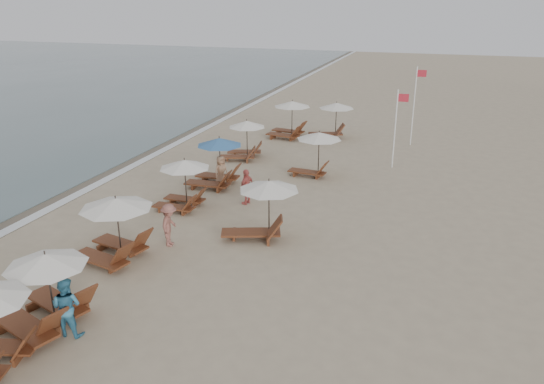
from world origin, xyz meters
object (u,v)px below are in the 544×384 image
(inland_station_0, at_px, (260,207))
(lounger_station_6, at_px, (288,120))
(beachgoer_mid_a, at_px, (67,306))
(beachgoer_far_b, at_px, (221,171))
(lounger_station_3, at_px, (181,183))
(inland_station_2, at_px, (331,118))
(lounger_station_4, at_px, (215,165))
(lounger_station_2, at_px, (112,230))
(lounger_station_1, at_px, (42,293))
(inland_station_1, at_px, (314,149))
(lounger_station_5, at_px, (243,141))
(beachgoer_far_a, at_px, (247,187))
(flag_pole_near, at_px, (396,125))
(beachgoer_mid_b, at_px, (169,225))

(inland_station_0, bearing_deg, lounger_station_6, 102.92)
(beachgoer_mid_a, height_order, beachgoer_far_b, beachgoer_mid_a)
(lounger_station_3, bearing_deg, inland_station_2, 76.54)
(lounger_station_4, distance_m, inland_station_0, 6.30)
(lounger_station_2, xyz_separation_m, beachgoer_mid_a, (1.35, -4.06, -0.27))
(beachgoer_mid_a, bearing_deg, lounger_station_3, -86.23)
(lounger_station_4, relative_size, beachgoer_far_b, 1.76)
(lounger_station_1, xyz_separation_m, inland_station_1, (3.79, 14.87, 0.43))
(lounger_station_3, xyz_separation_m, beachgoer_mid_a, (1.32, -9.00, -0.28))
(lounger_station_5, distance_m, beachgoer_far_a, 6.90)
(beachgoer_far_a, bearing_deg, lounger_station_6, -157.59)
(lounger_station_4, xyz_separation_m, inland_station_1, (4.09, 2.94, 0.36))
(lounger_station_4, height_order, beachgoer_far_b, lounger_station_4)
(flag_pole_near, bearing_deg, lounger_station_5, -173.17)
(lounger_station_1, xyz_separation_m, lounger_station_6, (0.28, 21.94, 0.13))
(lounger_station_6, xyz_separation_m, flag_pole_near, (7.13, -4.39, 1.18))
(lounger_station_3, distance_m, inland_station_0, 4.49)
(lounger_station_1, bearing_deg, inland_station_1, 75.71)
(inland_station_1, relative_size, beachgoer_far_a, 1.68)
(lounger_station_4, bearing_deg, beachgoer_far_a, -37.02)
(beachgoer_far_b, xyz_separation_m, flag_pole_near, (7.43, 5.57, 1.54))
(lounger_station_5, relative_size, inland_station_0, 0.85)
(inland_station_0, bearing_deg, lounger_station_3, 156.72)
(inland_station_0, height_order, beachgoer_mid_b, inland_station_0)
(lounger_station_2, xyz_separation_m, lounger_station_5, (-0.23, 12.68, -0.08))
(lounger_station_5, height_order, beachgoer_far_a, lounger_station_5)
(beachgoer_mid_a, bearing_deg, beachgoer_far_b, -90.32)
(lounger_station_3, bearing_deg, inland_station_0, -23.28)
(lounger_station_2, distance_m, beachgoer_mid_b, 2.06)
(lounger_station_3, height_order, beachgoer_far_a, lounger_station_3)
(lounger_station_1, bearing_deg, lounger_station_6, 89.26)
(inland_station_1, height_order, beachgoer_far_a, inland_station_1)
(lounger_station_3, xyz_separation_m, beachgoer_far_a, (2.40, 1.37, -0.34))
(inland_station_0, height_order, beachgoer_far_a, inland_station_0)
(lounger_station_5, height_order, flag_pole_near, flag_pole_near)
(beachgoer_far_a, bearing_deg, lounger_station_3, -45.94)
(beachgoer_mid_a, distance_m, beachgoer_far_b, 12.18)
(lounger_station_6, bearing_deg, lounger_station_1, -90.74)
(lounger_station_6, xyz_separation_m, inland_station_0, (3.41, -14.88, 0.16))
(beachgoer_far_b, bearing_deg, beachgoer_mid_b, -144.56)
(beachgoer_mid_a, height_order, beachgoer_far_a, beachgoer_mid_a)
(lounger_station_5, height_order, lounger_station_6, lounger_station_6)
(lounger_station_4, bearing_deg, lounger_station_1, -88.55)
(lounger_station_2, relative_size, lounger_station_4, 1.07)
(beachgoer_far_a, bearing_deg, beachgoer_mid_a, 8.33)
(lounger_station_5, distance_m, beachgoer_mid_a, 16.82)
(lounger_station_2, bearing_deg, lounger_station_1, -83.45)
(lounger_station_2, bearing_deg, lounger_station_3, 89.75)
(lounger_station_3, xyz_separation_m, beachgoer_mid_b, (1.25, -3.35, -0.33))
(beachgoer_mid_b, xyz_separation_m, flag_pole_near, (6.60, 12.06, 1.49))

